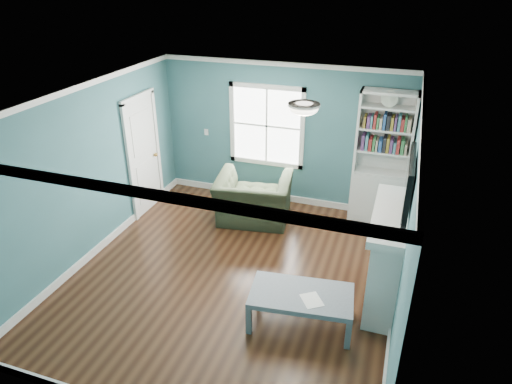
% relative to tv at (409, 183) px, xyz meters
% --- Properties ---
extents(floor, '(5.00, 5.00, 0.00)m').
position_rel_tv_xyz_m(floor, '(-2.20, -0.20, -1.72)').
color(floor, black).
rests_on(floor, ground).
extents(room_walls, '(5.00, 5.00, 5.00)m').
position_rel_tv_xyz_m(room_walls, '(-2.20, -0.20, -0.14)').
color(room_walls, '#34656B').
rests_on(room_walls, ground).
extents(trim, '(4.50, 5.00, 2.60)m').
position_rel_tv_xyz_m(trim, '(-2.20, -0.20, -0.49)').
color(trim, white).
rests_on(trim, ground).
extents(window, '(1.40, 0.06, 1.50)m').
position_rel_tv_xyz_m(window, '(-2.50, 2.29, -0.27)').
color(window, white).
rests_on(window, room_walls).
extents(bookshelf, '(0.90, 0.35, 2.31)m').
position_rel_tv_xyz_m(bookshelf, '(-0.43, 2.10, -0.80)').
color(bookshelf, silver).
rests_on(bookshelf, ground).
extents(fireplace, '(0.44, 1.58, 1.30)m').
position_rel_tv_xyz_m(fireplace, '(-0.12, 0.00, -1.09)').
color(fireplace, black).
rests_on(fireplace, ground).
extents(tv, '(0.06, 1.10, 0.65)m').
position_rel_tv_xyz_m(tv, '(0.00, 0.00, 0.00)').
color(tv, black).
rests_on(tv, fireplace).
extents(door, '(0.12, 0.98, 2.17)m').
position_rel_tv_xyz_m(door, '(-4.42, 1.20, -0.65)').
color(door, silver).
rests_on(door, ground).
extents(ceiling_fixture, '(0.38, 0.38, 0.15)m').
position_rel_tv_xyz_m(ceiling_fixture, '(-1.30, -0.10, 0.82)').
color(ceiling_fixture, white).
rests_on(ceiling_fixture, room_walls).
extents(light_switch, '(0.08, 0.01, 0.12)m').
position_rel_tv_xyz_m(light_switch, '(-3.70, 2.28, -0.52)').
color(light_switch, white).
rests_on(light_switch, room_walls).
extents(recliner, '(1.36, 1.00, 1.10)m').
position_rel_tv_xyz_m(recliner, '(-2.45, 1.40, -1.18)').
color(recliner, '#222B1B').
rests_on(recliner, ground).
extents(coffee_table, '(1.33, 0.83, 0.46)m').
position_rel_tv_xyz_m(coffee_table, '(-1.05, -0.86, -1.33)').
color(coffee_table, '#525A62').
rests_on(coffee_table, ground).
extents(paper_sheet, '(0.34, 0.35, 0.00)m').
position_rel_tv_xyz_m(paper_sheet, '(-0.90, -0.94, -1.27)').
color(paper_sheet, white).
rests_on(paper_sheet, coffee_table).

